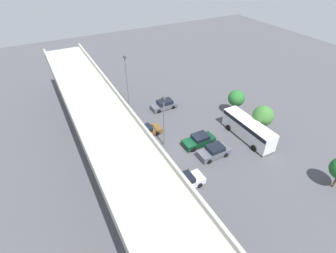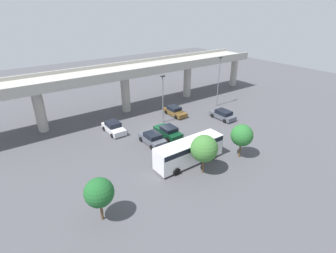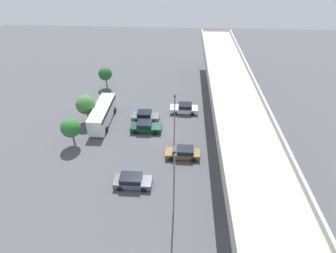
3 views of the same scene
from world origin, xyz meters
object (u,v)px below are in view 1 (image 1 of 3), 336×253
at_px(parked_car_3, 146,131).
at_px(shuttle_bus, 248,128).
at_px(tree_front_far_right, 236,98).
at_px(parked_car_0, 185,182).
at_px(tree_front_centre, 263,116).
at_px(parked_car_4, 164,105).
at_px(lamp_post_mid_lot, 127,79).
at_px(parked_car_2, 199,140).
at_px(parked_car_1, 214,151).
at_px(lamp_post_near_aisle, 164,119).

relative_size(parked_car_3, shuttle_bus, 0.52).
distance_m(parked_car_3, tree_front_far_right, 15.78).
xyz_separation_m(parked_car_0, tree_front_centre, (3.72, -15.38, 2.36)).
bearing_deg(tree_front_centre, parked_car_4, 35.67).
height_order(shuttle_bus, lamp_post_mid_lot, lamp_post_mid_lot).
xyz_separation_m(shuttle_bus, lamp_post_mid_lot, (16.78, 11.97, 3.49)).
xyz_separation_m(parked_car_2, lamp_post_mid_lot, (14.75, 4.88, 4.47)).
distance_m(parked_car_0, tree_front_centre, 16.00).
bearing_deg(parked_car_0, parked_car_4, 70.51).
relative_size(parked_car_0, parked_car_1, 1.07).
xyz_separation_m(parked_car_0, tree_front_far_right, (9.76, -15.54, 2.25)).
bearing_deg(parked_car_1, shuttle_bus, -171.94).
bearing_deg(parked_car_3, parked_car_0, -90.09).
bearing_deg(lamp_post_mid_lot, parked_car_2, -161.69).
height_order(parked_car_0, lamp_post_mid_lot, lamp_post_mid_lot).
bearing_deg(shuttle_bus, lamp_post_near_aisle, 69.86).
bearing_deg(shuttle_bus, parked_car_0, 106.15).
height_order(parked_car_3, lamp_post_near_aisle, lamp_post_near_aisle).
xyz_separation_m(parked_car_1, shuttle_bus, (0.94, -6.64, 0.99)).
distance_m(parked_car_0, parked_car_2, 8.19).
xyz_separation_m(parked_car_4, shuttle_bus, (-13.11, -6.94, 1.00)).
distance_m(lamp_post_near_aisle, tree_front_far_right, 14.38).
xyz_separation_m(parked_car_3, lamp_post_mid_lot, (9.13, -0.92, 4.52)).
distance_m(parked_car_1, parked_car_2, 3.01).
bearing_deg(parked_car_1, parked_car_2, -81.36).
relative_size(parked_car_1, lamp_post_mid_lot, 0.49).
bearing_deg(lamp_post_near_aisle, tree_front_centre, -106.86).
distance_m(parked_car_3, lamp_post_mid_lot, 10.23).
height_order(parked_car_0, parked_car_3, parked_car_0).
xyz_separation_m(tree_front_centre, tree_front_far_right, (6.04, -0.16, -0.12)).
distance_m(parked_car_4, lamp_post_mid_lot, 7.67).
height_order(parked_car_2, shuttle_bus, shuttle_bus).
bearing_deg(parked_car_1, tree_front_far_right, -143.11).
height_order(parked_car_1, lamp_post_near_aisle, lamp_post_near_aisle).
bearing_deg(tree_front_far_right, parked_car_0, 122.12).
xyz_separation_m(shuttle_bus, lamp_post_near_aisle, (4.23, 11.54, 2.81)).
bearing_deg(parked_car_3, tree_front_far_right, -5.99).
distance_m(parked_car_4, shuttle_bus, 14.87).
relative_size(parked_car_0, lamp_post_mid_lot, 0.52).
relative_size(parked_car_2, lamp_post_near_aisle, 0.61).
bearing_deg(lamp_post_near_aisle, parked_car_1, -136.54).
distance_m(parked_car_2, parked_car_3, 8.07).
xyz_separation_m(parked_car_1, tree_front_centre, (0.93, -9.12, 2.36)).
height_order(shuttle_bus, tree_front_centre, tree_front_centre).
bearing_deg(tree_front_far_right, tree_front_centre, 178.45).
bearing_deg(parked_car_3, lamp_post_mid_lot, 84.26).
bearing_deg(parked_car_3, shuttle_bus, -30.70).
xyz_separation_m(parked_car_1, parked_car_3, (8.59, 6.25, -0.05)).
relative_size(parked_car_1, parked_car_4, 0.98).
distance_m(lamp_post_near_aisle, tree_front_centre, 14.72).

